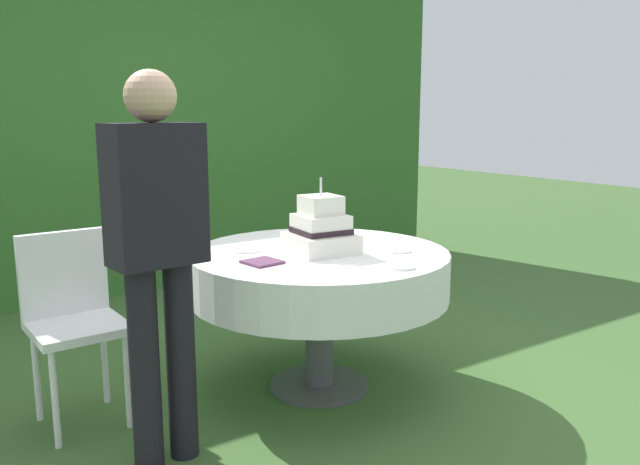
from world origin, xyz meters
The scene contains 11 objects.
ground_plane centered at (0.00, 0.00, 0.00)m, with size 20.00×20.00×0.00m, color #3D602D.
foliage_hedge centered at (0.00, 2.59, 1.38)m, with size 5.62×0.58×2.77m, color #336628.
cake_table centered at (0.00, 0.00, 0.61)m, with size 1.33×1.33×0.74m.
wedding_cake centered at (-0.01, -0.03, 0.85)m, with size 0.33×0.33×0.38m.
serving_plate_near centered at (0.11, -0.51, 0.74)m, with size 0.13×0.13×0.01m, color white.
serving_plate_far centered at (0.11, 0.42, 0.74)m, with size 0.11×0.11×0.01m, color white.
serving_plate_left centered at (-0.31, 0.21, 0.74)m, with size 0.14×0.14×0.01m, color white.
serving_plate_right centered at (0.33, -0.24, 0.74)m, with size 0.13×0.13×0.01m, color white.
napkin_stack centered at (-0.37, -0.07, 0.74)m, with size 0.16×0.16×0.01m, color #603856.
garden_chair centered at (-1.15, 0.36, 0.54)m, with size 0.41×0.41×0.89m.
standing_person centered at (-0.94, -0.26, 0.93)m, with size 0.38×0.23×1.60m.
Camera 1 is at (-1.82, -2.67, 1.45)m, focal length 36.33 mm.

